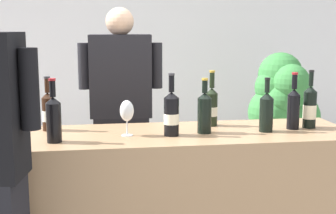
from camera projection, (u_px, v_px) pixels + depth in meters
The scene contains 13 objects.
wall_back at pixel (116, 37), 5.12m from camera, with size 8.00×0.10×2.80m, color white.
counter at pixel (136, 211), 2.74m from camera, with size 2.50×0.61×0.91m, color #9E7A56.
wine_bottle_0 at pixel (266, 111), 2.71m from camera, with size 0.08×0.08×0.31m.
wine_bottle_1 at pixel (48, 111), 2.74m from camera, with size 0.07×0.07×0.32m.
wine_bottle_2 at pixel (171, 113), 2.61m from camera, with size 0.09×0.09×0.35m.
wine_bottle_3 at pixel (204, 111), 2.67m from camera, with size 0.08×0.08×0.31m.
wine_bottle_4 at pixel (293, 107), 2.78m from camera, with size 0.07×0.07×0.34m.
wine_bottle_5 at pixel (54, 118), 2.46m from camera, with size 0.08×0.08×0.34m.
wine_bottle_6 at pixel (212, 106), 2.87m from camera, with size 0.07×0.07×0.34m.
wine_bottle_7 at pixel (310, 107), 2.81m from camera, with size 0.08×0.08×0.35m.
wine_glass at pixel (127, 112), 2.61m from camera, with size 0.08×0.08×0.20m.
person_server at pixel (122, 128), 3.35m from camera, with size 0.58×0.26×1.64m.
potted_shrub at pixel (284, 105), 4.27m from camera, with size 0.68×0.59×1.28m.
Camera 1 is at (-0.20, -2.60, 1.52)m, focal length 50.64 mm.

